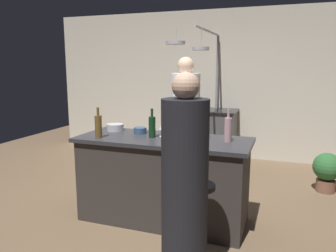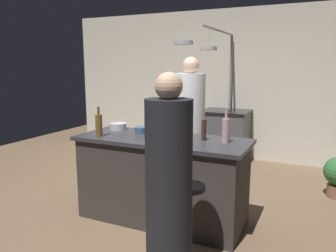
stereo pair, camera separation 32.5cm
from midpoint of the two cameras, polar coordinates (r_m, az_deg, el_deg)
ground_plane at (r=3.75m, az=-3.38°, el=-15.64°), size 9.00×9.00×0.00m
back_wall at (r=6.10m, az=7.12°, el=7.03°), size 6.40×0.16×2.60m
kitchen_island at (r=3.57m, az=-3.46°, el=-9.10°), size 1.80×0.72×0.90m
stove_range at (r=5.83m, az=6.06°, el=-1.57°), size 0.80×0.64×0.89m
chef at (r=4.27m, az=0.77°, el=-0.91°), size 0.37×0.37×1.74m
bar_stool_right at (r=2.89m, az=1.99°, el=-15.64°), size 0.28×0.28×0.68m
guest_right at (r=2.44m, az=-1.02°, el=-11.25°), size 0.34×0.34×1.60m
overhead_pot_rack at (r=5.20m, az=4.05°, el=10.43°), size 0.60×1.57×2.17m
potted_plant at (r=4.79m, az=23.75°, el=-6.88°), size 0.36×0.36×0.52m
pepper_mill at (r=3.36m, az=3.69°, el=-0.58°), size 0.05×0.05×0.21m
wine_bottle_rose at (r=3.28m, az=7.44°, el=-0.55°), size 0.07×0.07×0.32m
wine_bottle_red at (r=3.46m, az=-5.42°, el=-0.09°), size 0.07×0.07×0.30m
wine_bottle_amber at (r=3.55m, az=-14.38°, el=-0.02°), size 0.07×0.07×0.32m
wine_glass_near_left_guest at (r=3.53m, az=-0.16°, el=-0.05°), size 0.07×0.07×0.15m
wine_glass_by_chef at (r=3.49m, az=-3.66°, el=-0.18°), size 0.07×0.07×0.15m
mixing_bowl_blue at (r=3.70m, az=-7.29°, el=-0.78°), size 0.14×0.14×0.07m
mixing_bowl_steel at (r=3.90m, az=-11.38°, el=-0.24°), size 0.20×0.20×0.08m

